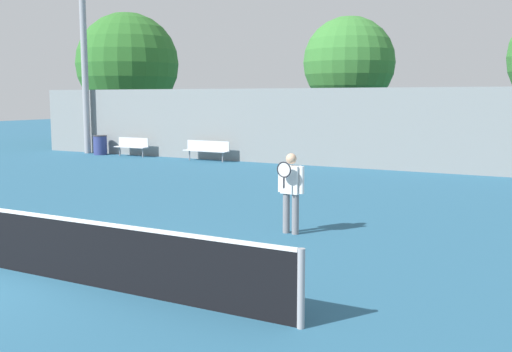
{
  "coord_description": "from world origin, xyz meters",
  "views": [
    {
      "loc": [
        7.9,
        -6.18,
        2.71
      ],
      "look_at": [
        1.45,
        5.61,
        0.93
      ],
      "focal_mm": 42.0,
      "sensor_mm": 36.0,
      "label": 1
    }
  ],
  "objects_px": {
    "bench_courtside_far": "(207,149)",
    "trash_bin": "(100,145)",
    "tennis_net": "(5,239)",
    "light_pole_near_left": "(84,41)",
    "tree_green_broad": "(128,64)",
    "tennis_player": "(291,188)",
    "bench_courtside_near": "(132,145)",
    "tree_dark_dense": "(349,63)"
  },
  "relations": [
    {
      "from": "tennis_net",
      "to": "light_pole_near_left",
      "type": "bearing_deg",
      "value": 130.75
    },
    {
      "from": "tree_green_broad",
      "to": "trash_bin",
      "type": "bearing_deg",
      "value": -59.86
    },
    {
      "from": "tennis_player",
      "to": "bench_courtside_far",
      "type": "height_order",
      "value": "tennis_player"
    },
    {
      "from": "bench_courtside_near",
      "to": "tree_dark_dense",
      "type": "height_order",
      "value": "tree_dark_dense"
    },
    {
      "from": "tree_green_broad",
      "to": "bench_courtside_near",
      "type": "bearing_deg",
      "value": -48.76
    },
    {
      "from": "bench_courtside_near",
      "to": "tree_dark_dense",
      "type": "relative_size",
      "value": 0.27
    },
    {
      "from": "tennis_player",
      "to": "bench_courtside_far",
      "type": "bearing_deg",
      "value": 134.72
    },
    {
      "from": "tennis_net",
      "to": "trash_bin",
      "type": "distance_m",
      "value": 19.26
    },
    {
      "from": "light_pole_near_left",
      "to": "tree_green_broad",
      "type": "distance_m",
      "value": 6.87
    },
    {
      "from": "bench_courtside_far",
      "to": "tennis_net",
      "type": "bearing_deg",
      "value": -67.92
    },
    {
      "from": "light_pole_near_left",
      "to": "bench_courtside_far",
      "type": "bearing_deg",
      "value": -1.81
    },
    {
      "from": "tennis_net",
      "to": "light_pole_near_left",
      "type": "xyz_separation_m",
      "value": [
        -13.18,
        15.29,
        4.85
      ]
    },
    {
      "from": "bench_courtside_far",
      "to": "tree_green_broad",
      "type": "relative_size",
      "value": 0.28
    },
    {
      "from": "tennis_player",
      "to": "bench_courtside_near",
      "type": "height_order",
      "value": "tennis_player"
    },
    {
      "from": "bench_courtside_near",
      "to": "tree_dark_dense",
      "type": "bearing_deg",
      "value": 32.84
    },
    {
      "from": "tennis_net",
      "to": "bench_courtside_near",
      "type": "bearing_deg",
      "value": 124.1
    },
    {
      "from": "bench_courtside_near",
      "to": "light_pole_near_left",
      "type": "relative_size",
      "value": 0.18
    },
    {
      "from": "tennis_player",
      "to": "tree_dark_dense",
      "type": "relative_size",
      "value": 0.25
    },
    {
      "from": "bench_courtside_near",
      "to": "bench_courtside_far",
      "type": "height_order",
      "value": "same"
    },
    {
      "from": "tennis_player",
      "to": "tree_green_broad",
      "type": "relative_size",
      "value": 0.21
    },
    {
      "from": "tennis_net",
      "to": "bench_courtside_far",
      "type": "height_order",
      "value": "tennis_net"
    },
    {
      "from": "tree_dark_dense",
      "to": "tennis_net",
      "type": "bearing_deg",
      "value": -84.98
    },
    {
      "from": "trash_bin",
      "to": "tree_dark_dense",
      "type": "bearing_deg",
      "value": 28.12
    },
    {
      "from": "tennis_player",
      "to": "light_pole_near_left",
      "type": "xyz_separation_m",
      "value": [
        -16.07,
        10.89,
        4.42
      ]
    },
    {
      "from": "bench_courtside_far",
      "to": "light_pole_near_left",
      "type": "bearing_deg",
      "value": 178.19
    },
    {
      "from": "bench_courtside_near",
      "to": "tree_green_broad",
      "type": "xyz_separation_m",
      "value": [
        -5.69,
        6.49,
        4.09
      ]
    },
    {
      "from": "bench_courtside_far",
      "to": "trash_bin",
      "type": "bearing_deg",
      "value": -179.3
    },
    {
      "from": "tennis_net",
      "to": "bench_courtside_near",
      "type": "xyz_separation_m",
      "value": [
        -10.2,
        15.07,
        0.04
      ]
    },
    {
      "from": "tennis_player",
      "to": "trash_bin",
      "type": "xyz_separation_m",
      "value": [
        -14.98,
        10.59,
        -0.46
      ]
    },
    {
      "from": "bench_courtside_near",
      "to": "trash_bin",
      "type": "bearing_deg",
      "value": -177.81
    },
    {
      "from": "tennis_player",
      "to": "light_pole_near_left",
      "type": "relative_size",
      "value": 0.17
    },
    {
      "from": "light_pole_near_left",
      "to": "trash_bin",
      "type": "relative_size",
      "value": 10.47
    },
    {
      "from": "tree_green_broad",
      "to": "tree_dark_dense",
      "type": "height_order",
      "value": "tree_green_broad"
    },
    {
      "from": "bench_courtside_far",
      "to": "light_pole_near_left",
      "type": "height_order",
      "value": "light_pole_near_left"
    },
    {
      "from": "tennis_net",
      "to": "trash_bin",
      "type": "xyz_separation_m",
      "value": [
        -12.08,
        15.0,
        -0.03
      ]
    },
    {
      "from": "tennis_net",
      "to": "bench_courtside_far",
      "type": "bearing_deg",
      "value": 112.08
    },
    {
      "from": "tennis_net",
      "to": "tree_dark_dense",
      "type": "relative_size",
      "value": 1.62
    },
    {
      "from": "tennis_net",
      "to": "bench_courtside_far",
      "type": "relative_size",
      "value": 4.92
    },
    {
      "from": "tennis_net",
      "to": "tree_green_broad",
      "type": "height_order",
      "value": "tree_green_broad"
    },
    {
      "from": "bench_courtside_far",
      "to": "light_pole_near_left",
      "type": "xyz_separation_m",
      "value": [
        -7.06,
        0.22,
        4.81
      ]
    },
    {
      "from": "bench_courtside_near",
      "to": "bench_courtside_far",
      "type": "xyz_separation_m",
      "value": [
        4.09,
        0.0,
        0.0
      ]
    },
    {
      "from": "tennis_net",
      "to": "tree_green_broad",
      "type": "relative_size",
      "value": 1.36
    }
  ]
}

